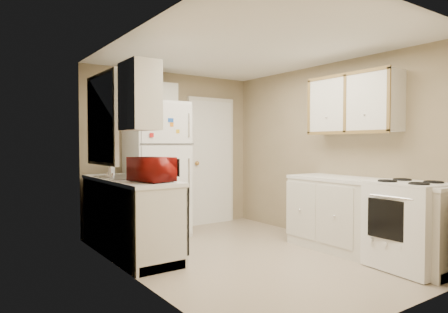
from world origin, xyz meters
TOP-DOWN VIEW (x-y plane):
  - floor at (0.00, 0.00)m, footprint 3.80×3.80m
  - ceiling at (0.00, 0.00)m, footprint 3.80×3.80m
  - wall_left at (-1.40, 0.00)m, footprint 3.80×3.80m
  - wall_right at (1.40, 0.00)m, footprint 3.80×3.80m
  - wall_back at (0.00, 1.90)m, footprint 2.80×2.80m
  - wall_front at (0.00, -1.90)m, footprint 2.80×2.80m
  - left_counter at (-1.10, 0.90)m, footprint 0.60×1.80m
  - dishwasher at (-0.81, 0.30)m, footprint 0.03×0.58m
  - sink at (-1.10, 1.05)m, footprint 0.54×0.74m
  - microwave at (-1.05, 0.36)m, footprint 0.53×0.37m
  - soap_bottle at (-1.15, 1.36)m, footprint 0.10×0.10m
  - window_blinds at (-1.36, 1.05)m, footprint 0.10×0.98m
  - upper_cabinet_left at (-1.25, 0.22)m, footprint 0.30×0.45m
  - refrigerator at (-0.43, 1.59)m, footprint 0.81×0.79m
  - cabinet_over_fridge at (-0.40, 1.75)m, footprint 0.70×0.30m
  - interior_door at (0.70, 1.86)m, footprint 0.86×0.06m
  - right_counter at (1.10, -0.80)m, footprint 0.60×2.00m
  - stove at (1.04, -1.37)m, footprint 0.67×0.80m
  - upper_cabinet_right at (1.25, -0.50)m, footprint 0.30×1.20m

SIDE VIEW (x-z plane):
  - floor at x=0.00m, z-range 0.00..0.00m
  - left_counter at x=-1.10m, z-range 0.00..0.90m
  - right_counter at x=1.10m, z-range 0.00..0.90m
  - stove at x=1.04m, z-range 0.00..0.90m
  - dishwasher at x=-0.81m, z-range 0.13..0.85m
  - sink at x=-1.10m, z-range 0.78..0.94m
  - refrigerator at x=-0.43m, z-range 0.00..1.90m
  - soap_bottle at x=-1.15m, z-range 0.92..1.08m
  - interior_door at x=0.70m, z-range -0.02..2.06m
  - microwave at x=-1.05m, z-range 0.89..1.21m
  - wall_left at x=-1.40m, z-range 1.20..1.20m
  - wall_right at x=1.40m, z-range 1.20..1.20m
  - wall_back at x=0.00m, z-range 1.20..1.20m
  - wall_front at x=0.00m, z-range 1.20..1.20m
  - window_blinds at x=-1.36m, z-range 1.06..2.14m
  - upper_cabinet_left at x=-1.25m, z-range 1.45..2.15m
  - upper_cabinet_right at x=1.25m, z-range 1.45..2.15m
  - cabinet_over_fridge at x=-0.40m, z-range 1.80..2.20m
  - ceiling at x=0.00m, z-range 2.40..2.40m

